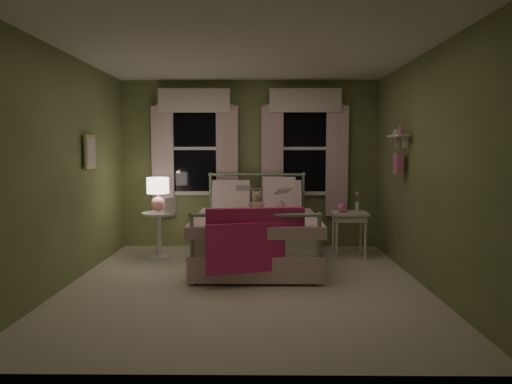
{
  "coord_description": "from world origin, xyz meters",
  "views": [
    {
      "loc": [
        0.17,
        -5.05,
        1.51
      ],
      "look_at": [
        0.11,
        0.61,
        1.0
      ],
      "focal_mm": 32.0,
      "sensor_mm": 36.0,
      "label": 1
    }
  ],
  "objects_px": {
    "teddy_bear": "(256,203)",
    "nightstand_left": "(159,229)",
    "bed": "(257,236)",
    "nightstand_right": "(349,219)",
    "child_left": "(237,194)",
    "child_right": "(276,193)",
    "table_lamp": "(158,191)"
  },
  "relations": [
    {
      "from": "teddy_bear",
      "to": "nightstand_right",
      "type": "xyz_separation_m",
      "value": [
        1.32,
        0.15,
        -0.24
      ]
    },
    {
      "from": "bed",
      "to": "teddy_bear",
      "type": "distance_m",
      "value": 0.5
    },
    {
      "from": "nightstand_left",
      "to": "table_lamp",
      "type": "height_order",
      "value": "table_lamp"
    },
    {
      "from": "bed",
      "to": "nightstand_right",
      "type": "relative_size",
      "value": 3.18
    },
    {
      "from": "bed",
      "to": "teddy_bear",
      "type": "bearing_deg",
      "value": 91.15
    },
    {
      "from": "bed",
      "to": "child_left",
      "type": "relative_size",
      "value": 3.06
    },
    {
      "from": "child_left",
      "to": "table_lamp",
      "type": "bearing_deg",
      "value": 17.13
    },
    {
      "from": "teddy_bear",
      "to": "table_lamp",
      "type": "height_order",
      "value": "table_lamp"
    },
    {
      "from": "bed",
      "to": "child_right",
      "type": "bearing_deg",
      "value": 57.61
    },
    {
      "from": "bed",
      "to": "table_lamp",
      "type": "xyz_separation_m",
      "value": [
        -1.38,
        0.34,
        0.58
      ]
    },
    {
      "from": "bed",
      "to": "child_right",
      "type": "relative_size",
      "value": 2.89
    },
    {
      "from": "nightstand_left",
      "to": "child_right",
      "type": "bearing_deg",
      "value": 3.27
    },
    {
      "from": "nightstand_right",
      "to": "table_lamp",
      "type": "bearing_deg",
      "value": -178.24
    },
    {
      "from": "teddy_bear",
      "to": "child_left",
      "type": "bearing_deg",
      "value": 150.5
    },
    {
      "from": "table_lamp",
      "to": "teddy_bear",
      "type": "bearing_deg",
      "value": -2.64
    },
    {
      "from": "child_left",
      "to": "teddy_bear",
      "type": "relative_size",
      "value": 2.13
    },
    {
      "from": "bed",
      "to": "nightstand_right",
      "type": "height_order",
      "value": "bed"
    },
    {
      "from": "nightstand_right",
      "to": "teddy_bear",
      "type": "bearing_deg",
      "value": -173.66
    },
    {
      "from": "teddy_bear",
      "to": "bed",
      "type": "bearing_deg",
      "value": -88.85
    },
    {
      "from": "bed",
      "to": "table_lamp",
      "type": "bearing_deg",
      "value": 166.28
    },
    {
      "from": "nightstand_left",
      "to": "table_lamp",
      "type": "bearing_deg",
      "value": 0.0
    },
    {
      "from": "child_left",
      "to": "bed",
      "type": "bearing_deg",
      "value": 135.62
    },
    {
      "from": "child_left",
      "to": "table_lamp",
      "type": "xyz_separation_m",
      "value": [
        -1.1,
        -0.09,
        0.05
      ]
    },
    {
      "from": "bed",
      "to": "child_right",
      "type": "distance_m",
      "value": 0.75
    },
    {
      "from": "child_right",
      "to": "teddy_bear",
      "type": "height_order",
      "value": "child_right"
    },
    {
      "from": "child_left",
      "to": "child_right",
      "type": "relative_size",
      "value": 0.95
    },
    {
      "from": "nightstand_left",
      "to": "child_left",
      "type": "bearing_deg",
      "value": 4.93
    },
    {
      "from": "child_right",
      "to": "teddy_bear",
      "type": "xyz_separation_m",
      "value": [
        -0.28,
        -0.16,
        -0.13
      ]
    },
    {
      "from": "bed",
      "to": "nightstand_left",
      "type": "height_order",
      "value": "bed"
    },
    {
      "from": "teddy_bear",
      "to": "nightstand_left",
      "type": "bearing_deg",
      "value": 177.36
    },
    {
      "from": "bed",
      "to": "teddy_bear",
      "type": "relative_size",
      "value": 6.52
    },
    {
      "from": "bed",
      "to": "teddy_bear",
      "type": "height_order",
      "value": "bed"
    }
  ]
}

